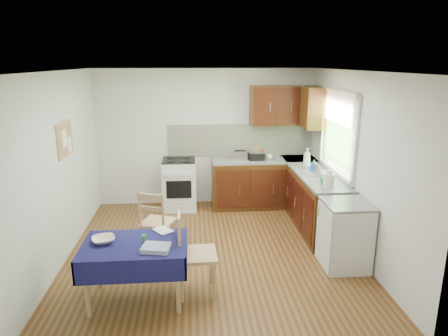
{
  "coord_description": "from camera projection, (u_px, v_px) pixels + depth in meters",
  "views": [
    {
      "loc": [
        -0.25,
        -5.17,
        2.62
      ],
      "look_at": [
        0.19,
        0.25,
        1.16
      ],
      "focal_mm": 32.0,
      "sensor_mm": 36.0,
      "label": 1
    }
  ],
  "objects": [
    {
      "name": "floor",
      "position": [
        212.0,
        251.0,
        5.68
      ],
      "size": [
        4.2,
        4.2,
        0.0
      ],
      "primitive_type": "plane",
      "color": "#4A2913",
      "rests_on": "ground"
    },
    {
      "name": "ceiling",
      "position": [
        211.0,
        71.0,
        5.03
      ],
      "size": [
        4.0,
        4.2,
        0.02
      ],
      "primitive_type": "cube",
      "color": "white",
      "rests_on": "wall_back"
    },
    {
      "name": "wall_back",
      "position": [
        206.0,
        138.0,
        7.37
      ],
      "size": [
        4.0,
        0.02,
        2.5
      ],
      "primitive_type": "cube",
      "color": "silver",
      "rests_on": "ground"
    },
    {
      "name": "wall_front",
      "position": [
        224.0,
        231.0,
        3.33
      ],
      "size": [
        4.0,
        0.02,
        2.5
      ],
      "primitive_type": "cube",
      "color": "silver",
      "rests_on": "ground"
    },
    {
      "name": "wall_left",
      "position": [
        58.0,
        170.0,
        5.2
      ],
      "size": [
        0.02,
        4.2,
        2.5
      ],
      "primitive_type": "cube",
      "color": "silver",
      "rests_on": "ground"
    },
    {
      "name": "wall_right",
      "position": [
        356.0,
        164.0,
        5.51
      ],
      "size": [
        0.02,
        4.2,
        2.5
      ],
      "primitive_type": "cube",
      "color": "silver",
      "rests_on": "ground"
    },
    {
      "name": "base_cabinets",
      "position": [
        287.0,
        192.0,
        6.88
      ],
      "size": [
        1.9,
        2.3,
        0.86
      ],
      "color": "#321708",
      "rests_on": "ground"
    },
    {
      "name": "worktop_back",
      "position": [
        264.0,
        160.0,
        7.26
      ],
      "size": [
        1.9,
        0.6,
        0.04
      ],
      "primitive_type": "cube",
      "color": "slate",
      "rests_on": "base_cabinets"
    },
    {
      "name": "worktop_right",
      "position": [
        319.0,
        177.0,
        6.21
      ],
      "size": [
        0.6,
        1.7,
        0.04
      ],
      "primitive_type": "cube",
      "color": "slate",
      "rests_on": "base_cabinets"
    },
    {
      "name": "worktop_corner",
      "position": [
        299.0,
        159.0,
        7.31
      ],
      "size": [
        0.6,
        0.6,
        0.04
      ],
      "primitive_type": "cube",
      "color": "slate",
      "rests_on": "base_cabinets"
    },
    {
      "name": "splashback",
      "position": [
        241.0,
        140.0,
        7.42
      ],
      "size": [
        2.7,
        0.02,
        0.6
      ],
      "primitive_type": "cube",
      "color": "white",
      "rests_on": "wall_back"
    },
    {
      "name": "upper_cabinets",
      "position": [
        292.0,
        106.0,
        7.05
      ],
      "size": [
        1.2,
        0.85,
        0.7
      ],
      "color": "#321708",
      "rests_on": "wall_back"
    },
    {
      "name": "stove",
      "position": [
        179.0,
        184.0,
        7.25
      ],
      "size": [
        0.6,
        0.61,
        0.92
      ],
      "color": "silver",
      "rests_on": "ground"
    },
    {
      "name": "window",
      "position": [
        338.0,
        127.0,
        6.08
      ],
      "size": [
        0.04,
        1.48,
        1.26
      ],
      "color": "#305C26",
      "rests_on": "wall_right"
    },
    {
      "name": "fridge",
      "position": [
        345.0,
        235.0,
        5.17
      ],
      "size": [
        0.58,
        0.6,
        0.89
      ],
      "color": "silver",
      "rests_on": "ground"
    },
    {
      "name": "corkboard",
      "position": [
        65.0,
        139.0,
        5.4
      ],
      "size": [
        0.04,
        0.62,
        0.47
      ],
      "color": "tan",
      "rests_on": "wall_left"
    },
    {
      "name": "dining_table",
      "position": [
        135.0,
        252.0,
        4.39
      ],
      "size": [
        1.14,
        0.78,
        0.69
      ],
      "rotation": [
        0.0,
        0.0,
        -0.13
      ],
      "color": "#111043",
      "rests_on": "ground"
    },
    {
      "name": "chair_far",
      "position": [
        156.0,
        220.0,
        5.51
      ],
      "size": [
        0.53,
        0.53,
        0.94
      ],
      "rotation": [
        0.0,
        0.0,
        2.78
      ],
      "color": "tan",
      "rests_on": "ground"
    },
    {
      "name": "chair_near",
      "position": [
        192.0,
        251.0,
        4.54
      ],
      "size": [
        0.46,
        0.46,
        1.01
      ],
      "rotation": [
        0.0,
        0.0,
        1.61
      ],
      "color": "tan",
      "rests_on": "ground"
    },
    {
      "name": "toaster",
      "position": [
        240.0,
        155.0,
        7.17
      ],
      "size": [
        0.24,
        0.15,
        0.18
      ],
      "rotation": [
        0.0,
        0.0,
        -0.18
      ],
      "color": "silver",
      "rests_on": "worktop_back"
    },
    {
      "name": "sandwich_press",
      "position": [
        256.0,
        155.0,
        7.18
      ],
      "size": [
        0.28,
        0.24,
        0.16
      ],
      "rotation": [
        0.0,
        0.0,
        0.02
      ],
      "color": "black",
      "rests_on": "worktop_back"
    },
    {
      "name": "sauce_bottle",
      "position": [
        263.0,
        155.0,
        7.14
      ],
      "size": [
        0.04,
        0.04,
        0.19
      ],
      "primitive_type": "cylinder",
      "color": "red",
      "rests_on": "worktop_back"
    },
    {
      "name": "yellow_packet",
      "position": [
        257.0,
        152.0,
        7.4
      ],
      "size": [
        0.14,
        0.12,
        0.16
      ],
      "primitive_type": "cube",
      "rotation": [
        0.0,
        0.0,
        -0.32
      ],
      "color": "yellow",
      "rests_on": "worktop_back"
    },
    {
      "name": "dish_rack",
      "position": [
        317.0,
        173.0,
        6.28
      ],
      "size": [
        0.37,
        0.29,
        0.18
      ],
      "rotation": [
        0.0,
        0.0,
        0.29
      ],
      "color": "gray",
      "rests_on": "worktop_right"
    },
    {
      "name": "kettle",
      "position": [
        329.0,
        179.0,
        5.61
      ],
      "size": [
        0.15,
        0.15,
        0.26
      ],
      "color": "silver",
      "rests_on": "worktop_right"
    },
    {
      "name": "cup",
      "position": [
        269.0,
        157.0,
        7.21
      ],
      "size": [
        0.15,
        0.15,
        0.09
      ],
      "primitive_type": "imported",
      "rotation": [
        0.0,
        0.0,
        -0.41
      ],
      "color": "white",
      "rests_on": "worktop_back"
    },
    {
      "name": "soap_bottle_a",
      "position": [
        307.0,
        158.0,
        6.66
      ],
      "size": [
        0.15,
        0.16,
        0.32
      ],
      "primitive_type": "imported",
      "rotation": [
        0.0,
        0.0,
        0.29
      ],
      "color": "silver",
      "rests_on": "worktop_right"
    },
    {
      "name": "soap_bottle_b",
      "position": [
        314.0,
        166.0,
        6.42
      ],
      "size": [
        0.12,
        0.12,
        0.19
      ],
      "primitive_type": "imported",
      "rotation": [
        0.0,
        0.0,
        2.42
      ],
      "color": "blue",
      "rests_on": "worktop_right"
    },
    {
      "name": "soap_bottle_c",
      "position": [
        324.0,
        178.0,
        5.77
      ],
      "size": [
        0.14,
        0.14,
        0.16
      ],
      "primitive_type": "imported",
      "rotation": [
        0.0,
        0.0,
        3.23
      ],
      "color": "green",
      "rests_on": "worktop_right"
    },
    {
      "name": "plate_bowl",
      "position": [
        103.0,
        240.0,
        4.39
      ],
      "size": [
        0.31,
        0.31,
        0.06
      ],
      "primitive_type": "imported",
      "rotation": [
        0.0,
        0.0,
        0.31
      ],
      "color": "beige",
      "rests_on": "dining_table"
    },
    {
      "name": "book",
      "position": [
        157.0,
        232.0,
        4.62
      ],
      "size": [
        0.27,
        0.28,
        0.02
      ],
      "primitive_type": "imported",
      "rotation": [
        0.0,
        0.0,
        0.63
      ],
      "color": "white",
      "rests_on": "dining_table"
    },
    {
      "name": "spice_jar",
      "position": [
        144.0,
        239.0,
        4.38
      ],
      "size": [
        0.04,
        0.04,
        0.09
      ],
      "primitive_type": "cylinder",
      "color": "green",
      "rests_on": "dining_table"
    },
    {
      "name": "tea_towel",
      "position": [
        156.0,
        248.0,
        4.2
      ],
      "size": [
        0.32,
        0.28,
        0.05
      ],
      "primitive_type": "cube",
      "rotation": [
        0.0,
        0.0,
        -0.19
      ],
      "color": "navy",
      "rests_on": "dining_table"
    }
  ]
}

